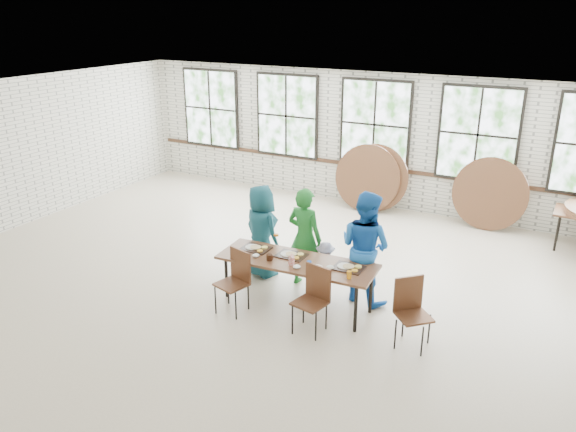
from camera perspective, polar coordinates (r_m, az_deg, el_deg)
name	(u,v)px	position (r m, az deg, el deg)	size (l,w,h in m)	color
room	(375,126)	(12.63, 8.81, 8.98)	(12.00, 12.00, 12.00)	beige
dining_table	(297,264)	(8.42, 0.90, -4.85)	(2.44, 0.94, 0.74)	brown
chair_near_left	(236,276)	(8.38, -5.29, -6.06)	(0.51, 0.50, 0.95)	#522E1B
chair_near_right	(314,294)	(7.86, 2.66, -7.89)	(0.49, 0.48, 0.95)	#522E1B
chair_spare	(411,306)	(7.73, 12.37, -8.92)	(0.58, 0.58, 0.95)	#522E1B
adult_teal	(262,231)	(9.35, -2.71, -1.53)	(0.77, 0.50, 1.58)	navy
adult_green	(305,238)	(8.98, 1.70, -2.22)	(0.61, 0.40, 1.66)	#1E7028
toddler	(325,266)	(9.00, 3.79, -5.11)	(0.53, 0.30, 0.82)	#111336
adult_blue	(365,247)	(8.59, 7.84, -3.13)	(0.86, 0.67, 1.76)	blue
tabletop_clutter	(301,261)	(8.32, 1.32, -4.61)	(1.99, 0.61, 0.11)	black
round_tops_leaning	(408,183)	(12.35, 12.12, 3.26)	(4.09, 0.41, 1.49)	brown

